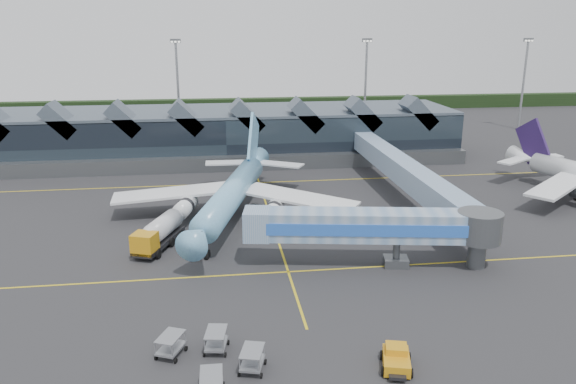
{
  "coord_description": "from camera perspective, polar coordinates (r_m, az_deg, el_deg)",
  "views": [
    {
      "loc": [
        -7.49,
        -62.55,
        25.24
      ],
      "look_at": [
        1.77,
        5.1,
        5.0
      ],
      "focal_mm": 35.0,
      "sensor_mm": 36.0,
      "label": 1
    }
  ],
  "objects": [
    {
      "name": "ground",
      "position": [
        67.86,
        -0.9,
        -5.33
      ],
      "size": [
        260.0,
        260.0,
        0.0
      ],
      "primitive_type": "plane",
      "color": "#29292C",
      "rests_on": "ground"
    },
    {
      "name": "taxi_stripes",
      "position": [
        77.17,
        -1.8,
        -2.58
      ],
      "size": [
        120.0,
        60.0,
        0.01
      ],
      "color": "gold",
      "rests_on": "ground"
    },
    {
      "name": "tree_line_far",
      "position": [
        174.27,
        -5.32,
        8.78
      ],
      "size": [
        260.0,
        4.0,
        4.0
      ],
      "primitive_type": "cube",
      "color": "black",
      "rests_on": "ground"
    },
    {
      "name": "terminal",
      "position": [
        111.79,
        -6.46,
        5.91
      ],
      "size": [
        90.0,
        22.25,
        12.52
      ],
      "color": "black",
      "rests_on": "ground"
    },
    {
      "name": "light_masts",
      "position": [
        129.17,
        5.08,
        10.78
      ],
      "size": [
        132.4,
        42.56,
        22.45
      ],
      "color": "gray",
      "rests_on": "ground"
    },
    {
      "name": "main_airliner",
      "position": [
        76.6,
        -5.48,
        0.13
      ],
      "size": [
        33.21,
        38.95,
        12.69
      ],
      "rotation": [
        0.0,
        0.0,
        -0.26
      ],
      "color": "#65A1CC",
      "rests_on": "ground"
    },
    {
      "name": "jet_bridge",
      "position": [
        61.31,
        10.01,
        -3.56
      ],
      "size": [
        27.55,
        8.33,
        6.4
      ],
      "rotation": [
        0.0,
        0.0,
        -0.17
      ],
      "color": "#6D8FB6",
      "rests_on": "ground"
    },
    {
      "name": "fuel_truck",
      "position": [
        68.25,
        -12.89,
        -3.9
      ],
      "size": [
        5.73,
        10.13,
        3.44
      ],
      "rotation": [
        0.0,
        0.0,
        -0.36
      ],
      "color": "black",
      "rests_on": "ground"
    },
    {
      "name": "pushback_tug",
      "position": [
        45.59,
        10.94,
        -16.35
      ],
      "size": [
        3.0,
        3.99,
        1.62
      ],
      "rotation": [
        0.0,
        0.0,
        -0.26
      ],
      "color": "orange",
      "rests_on": "ground"
    },
    {
      "name": "baggage_carts",
      "position": [
        45.15,
        -7.67,
        -16.15
      ],
      "size": [
        8.69,
        8.4,
        1.75
      ],
      "rotation": [
        0.0,
        0.0,
        -0.27
      ],
      "color": "#919499",
      "rests_on": "ground"
    }
  ]
}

